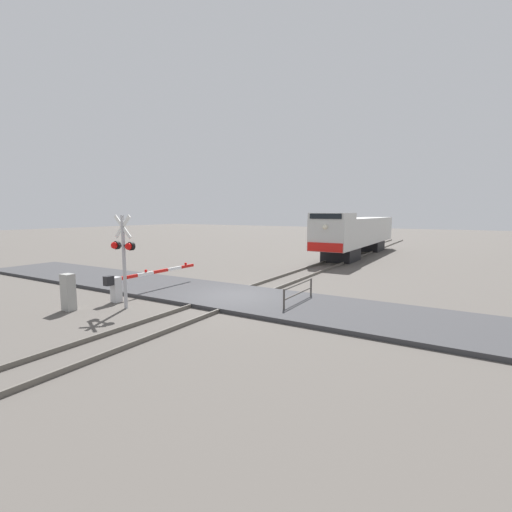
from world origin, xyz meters
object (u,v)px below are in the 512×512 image
Objects in this scene: guard_railing at (299,291)px; locomotive at (357,233)px; crossing_gate at (129,282)px; utility_cabinet at (68,292)px; crossing_signal at (123,252)px.

locomotive is at bearing 98.68° from guard_railing.
locomotive reaches higher than crossing_gate.
locomotive reaches higher than guard_railing.
locomotive reaches higher than utility_cabinet.
crossing_gate is 2.00× the size of guard_railing.
crossing_signal is 2.68m from utility_cabinet.
utility_cabinet is at bearing -144.39° from guard_railing.
crossing_signal is at bearing -145.28° from guard_railing.
locomotive is 23.27m from crossing_signal.
utility_cabinet is (-0.46, -2.57, -0.01)m from crossing_gate.
crossing_gate is at bearing -158.31° from guard_railing.
utility_cabinet reaches higher than guard_railing.
locomotive reaches higher than crossing_signal.
crossing_gate is at bearing 79.75° from utility_cabinet.
crossing_gate is (-1.22, 1.23, -1.57)m from crossing_signal.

